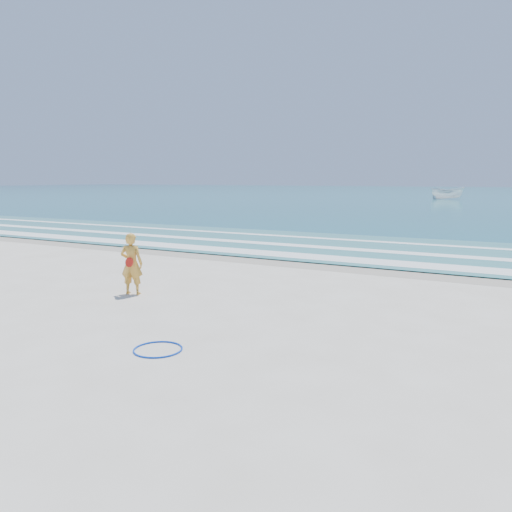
% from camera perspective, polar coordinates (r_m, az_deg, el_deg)
% --- Properties ---
extents(ground, '(400.00, 400.00, 0.00)m').
position_cam_1_polar(ground, '(11.70, -11.30, -7.36)').
color(ground, silver).
rests_on(ground, ground).
extents(wet_sand, '(400.00, 2.40, 0.00)m').
position_cam_1_polar(wet_sand, '(19.31, 5.92, -0.82)').
color(wet_sand, '#B2A893').
rests_on(wet_sand, ground).
extents(ocean, '(400.00, 190.00, 0.04)m').
position_cam_1_polar(ocean, '(113.89, 24.81, 6.43)').
color(ocean, '#19727F').
rests_on(ocean, ground).
extents(shallow, '(400.00, 10.00, 0.01)m').
position_cam_1_polar(shallow, '(23.96, 10.49, 1.06)').
color(shallow, '#59B7AD').
rests_on(shallow, ocean).
extents(foam_near, '(400.00, 1.40, 0.01)m').
position_cam_1_polar(foam_near, '(20.50, 7.31, -0.14)').
color(foam_near, white).
rests_on(foam_near, shallow).
extents(foam_mid, '(400.00, 0.90, 0.01)m').
position_cam_1_polar(foam_mid, '(23.20, 9.89, 0.84)').
color(foam_mid, white).
rests_on(foam_mid, shallow).
extents(foam_far, '(400.00, 0.60, 0.01)m').
position_cam_1_polar(foam_far, '(26.33, 12.17, 1.72)').
color(foam_far, white).
rests_on(foam_far, shallow).
extents(hoop, '(1.04, 1.04, 0.03)m').
position_cam_1_polar(hoop, '(9.82, -11.15, -10.42)').
color(hoop, '#0A3DC3').
rests_on(hoop, ground).
extents(boat, '(5.24, 3.16, 1.90)m').
position_cam_1_polar(boat, '(83.25, 21.04, 6.72)').
color(boat, white).
rests_on(boat, ocean).
extents(woman, '(0.74, 0.60, 1.74)m').
position_cam_1_polar(woman, '(14.39, -14.03, -0.86)').
color(woman, gold).
rests_on(woman, ground).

